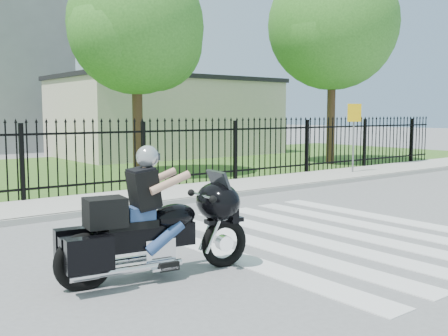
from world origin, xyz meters
TOP-DOWN VIEW (x-y plane):
  - ground at (0.00, 0.00)m, footprint 120.00×120.00m
  - crosswalk at (0.00, 0.00)m, footprint 5.00×5.50m
  - sidewalk at (0.00, 5.00)m, footprint 40.00×2.00m
  - curb at (0.00, 4.00)m, footprint 40.00×0.12m
  - grass_strip at (0.00, 12.00)m, footprint 40.00×12.00m
  - iron_fence at (0.00, 6.00)m, footprint 26.00×0.04m
  - tree_mid at (1.50, 9.00)m, footprint 4.20×4.20m
  - tree_right at (9.50, 8.00)m, footprint 5.00×5.00m
  - building_low at (7.00, 16.00)m, footprint 10.00×6.00m
  - building_low_roof at (7.00, 16.00)m, footprint 10.20×6.20m
  - motorcycle_rider at (-3.37, -0.16)m, footprint 2.51×1.05m
  - traffic_sign at (7.09, 5.00)m, footprint 0.46×0.21m

SIDE VIEW (x-z plane):
  - ground at x=0.00m, z-range 0.00..0.00m
  - crosswalk at x=0.00m, z-range 0.00..0.01m
  - grass_strip at x=0.00m, z-range 0.00..0.02m
  - sidewalk at x=0.00m, z-range 0.00..0.12m
  - curb at x=0.00m, z-range 0.00..0.12m
  - motorcycle_rider at x=-3.37m, z-range -0.15..1.51m
  - iron_fence at x=0.00m, z-range 0.00..1.80m
  - traffic_sign at x=7.09m, z-range 0.59..2.78m
  - building_low at x=7.00m, z-range 0.00..3.50m
  - building_low_roof at x=7.00m, z-range 3.50..3.70m
  - tree_mid at x=1.50m, z-range 1.28..8.06m
  - tree_right at x=9.50m, z-range 1.44..9.34m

